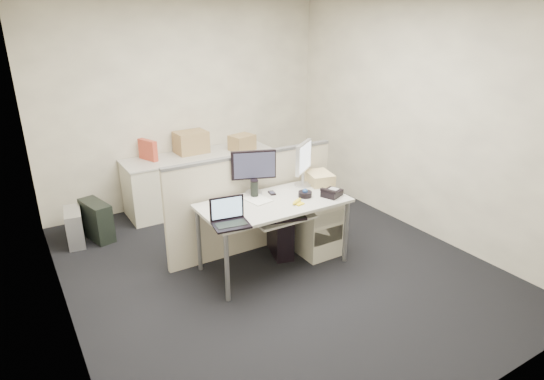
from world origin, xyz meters
TOP-DOWN VIEW (x-y plane):
  - floor at (0.00, 0.00)m, footprint 4.00×4.50m
  - wall_back at (0.00, 2.25)m, footprint 4.00×0.02m
  - wall_front at (0.00, -2.25)m, footprint 4.00×0.02m
  - wall_left at (-2.00, 0.00)m, footprint 0.02×4.50m
  - wall_right at (2.00, 0.00)m, footprint 0.02×4.50m
  - desk at (0.00, 0.00)m, footprint 1.50×0.75m
  - keyboard_tray at (0.00, -0.18)m, footprint 0.62×0.32m
  - drawer_pedestal at (0.55, 0.05)m, footprint 0.40×0.55m
  - cubicle_partition at (0.00, 0.45)m, footprint 2.00×0.06m
  - back_counter at (0.00, 1.93)m, footprint 2.00×0.60m
  - monitor_main at (-0.05, 0.32)m, footprint 0.50×0.33m
  - monitor_small at (0.52, 0.24)m, footprint 0.44×0.39m
  - laptop at (-0.62, -0.28)m, footprint 0.35×0.29m
  - trackball at (0.35, -0.05)m, footprint 0.17×0.17m
  - desk_phone at (0.60, -0.18)m, footprint 0.25×0.23m
  - paper_stack at (-0.12, 0.12)m, footprint 0.24×0.29m
  - sticky_pad at (0.18, -0.18)m, footprint 0.10×0.10m
  - travel_mug at (-0.10, 0.22)m, footprint 0.10×0.10m
  - banana at (0.18, -0.15)m, footprint 0.18×0.12m
  - cellphone at (0.10, 0.20)m, footprint 0.08×0.12m
  - manila_folders at (0.72, 0.20)m, footprint 0.32×0.37m
  - keyboard at (-0.05, -0.22)m, footprint 0.51×0.29m
  - pc_tower_desk at (0.20, 0.20)m, footprint 0.32×0.51m
  - pc_tower_spare_dark at (-1.45, 1.63)m, footprint 0.31×0.52m
  - pc_tower_spare_silver at (-1.70, 1.63)m, footprint 0.23×0.46m
  - cardboard_box_left at (-0.05, 2.05)m, footprint 0.43×0.33m
  - cardboard_box_right at (0.60, 1.81)m, footprint 0.37×0.31m
  - red_binder at (-0.65, 2.03)m, footprint 0.17×0.31m

SIDE VIEW (x-z plane):
  - floor at x=0.00m, z-range -0.01..0.00m
  - pc_tower_spare_silver at x=-1.70m, z-range 0.00..0.41m
  - pc_tower_desk at x=0.20m, z-range 0.00..0.45m
  - pc_tower_spare_dark at x=-1.45m, z-range 0.00..0.46m
  - drawer_pedestal at x=0.55m, z-range 0.00..0.65m
  - back_counter at x=0.00m, z-range 0.00..0.72m
  - cubicle_partition at x=0.00m, z-range 0.00..1.10m
  - keyboard_tray at x=0.00m, z-range 0.61..0.63m
  - keyboard at x=-0.05m, z-range 0.63..0.66m
  - desk at x=0.00m, z-range 0.30..1.03m
  - paper_stack at x=-0.12m, z-range 0.73..0.74m
  - sticky_pad at x=0.18m, z-range 0.73..0.74m
  - cellphone at x=0.10m, z-range 0.73..0.74m
  - banana at x=0.18m, z-range 0.73..0.77m
  - trackball at x=0.35m, z-range 0.73..0.78m
  - desk_phone at x=0.60m, z-range 0.73..0.79m
  - manila_folders at x=0.72m, z-range 0.73..0.85m
  - travel_mug at x=-0.10m, z-range 0.73..0.90m
  - cardboard_box_right at x=0.60m, z-range 0.72..0.95m
  - laptop at x=-0.62m, z-range 0.73..0.97m
  - red_binder at x=-0.65m, z-range 0.72..1.00m
  - cardboard_box_left at x=-0.05m, z-range 0.72..1.03m
  - monitor_main at x=-0.05m, z-range 0.73..1.20m
  - monitor_small at x=0.52m, z-range 0.73..1.21m
  - wall_back at x=0.00m, z-range 0.00..2.70m
  - wall_front at x=0.00m, z-range 0.00..2.70m
  - wall_left at x=-2.00m, z-range 0.00..2.70m
  - wall_right at x=2.00m, z-range 0.00..2.70m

